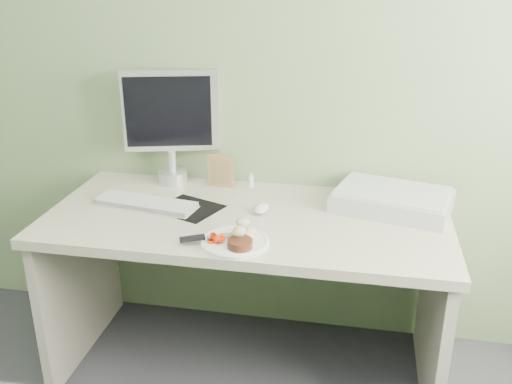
% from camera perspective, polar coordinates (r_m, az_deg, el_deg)
% --- Properties ---
extents(wall_back, '(3.50, 0.00, 3.50)m').
position_cam_1_polar(wall_back, '(2.46, 0.78, 14.59)').
color(wall_back, '#70855D').
rests_on(wall_back, floor).
extents(desk, '(1.60, 0.75, 0.73)m').
position_cam_1_polar(desk, '(2.35, -0.92, -6.40)').
color(desk, beige).
rests_on(desk, floor).
extents(plate, '(0.25, 0.25, 0.01)m').
position_cam_1_polar(plate, '(2.05, -2.13, -5.05)').
color(plate, white).
rests_on(plate, desk).
extents(steak, '(0.10, 0.10, 0.03)m').
position_cam_1_polar(steak, '(1.99, -1.61, -5.19)').
color(steak, black).
rests_on(steak, plate).
extents(potato_pile, '(0.11, 0.09, 0.05)m').
position_cam_1_polar(potato_pile, '(2.06, -1.24, -3.83)').
color(potato_pile, tan).
rests_on(potato_pile, plate).
extents(carrot_heap, '(0.06, 0.06, 0.04)m').
position_cam_1_polar(carrot_heap, '(2.03, -3.98, -4.49)').
color(carrot_heap, '#F52F05').
rests_on(carrot_heap, plate).
extents(steak_knife, '(0.22, 0.13, 0.02)m').
position_cam_1_polar(steak_knife, '(2.05, -5.35, -4.54)').
color(steak_knife, silver).
rests_on(steak_knife, plate).
extents(mousepad, '(0.30, 0.28, 0.00)m').
position_cam_1_polar(mousepad, '(2.35, -6.72, -1.63)').
color(mousepad, black).
rests_on(mousepad, desk).
extents(keyboard, '(0.44, 0.19, 0.02)m').
position_cam_1_polar(keyboard, '(2.39, -10.97, -1.07)').
color(keyboard, white).
rests_on(keyboard, desk).
extents(computer_mouse, '(0.06, 0.10, 0.03)m').
position_cam_1_polar(computer_mouse, '(2.30, 0.54, -1.62)').
color(computer_mouse, white).
rests_on(computer_mouse, desk).
extents(photo_frame, '(0.12, 0.01, 0.14)m').
position_cam_1_polar(photo_frame, '(2.54, -3.57, 2.05)').
color(photo_frame, olive).
rests_on(photo_frame, desk).
extents(eyedrop_bottle, '(0.02, 0.02, 0.07)m').
position_cam_1_polar(eyedrop_bottle, '(2.54, -0.54, 1.16)').
color(eyedrop_bottle, white).
rests_on(eyedrop_bottle, desk).
extents(scanner, '(0.52, 0.41, 0.07)m').
position_cam_1_polar(scanner, '(2.39, 13.46, -0.85)').
color(scanner, silver).
rests_on(scanner, desk).
extents(monitor, '(0.42, 0.16, 0.51)m').
position_cam_1_polar(monitor, '(2.57, -8.49, 7.07)').
color(monitor, silver).
rests_on(monitor, desk).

